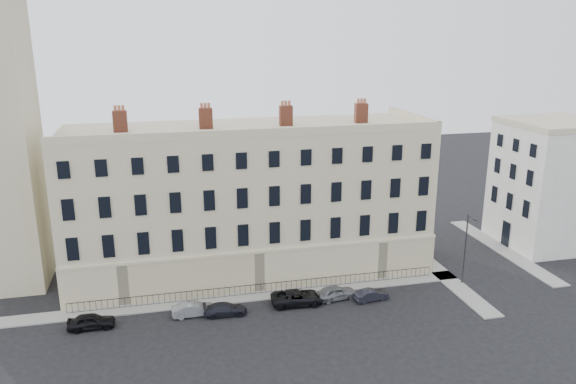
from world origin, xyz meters
name	(u,v)px	position (x,y,z in m)	size (l,w,h in m)	color
ground	(338,314)	(0.00, 0.00, 0.00)	(160.00, 160.00, 0.00)	black
terrace	(248,199)	(-5.97, 11.97, 7.50)	(36.22, 12.22, 17.00)	#C4B892
adjacent_building	(550,186)	(29.00, 11.00, 7.00)	(10.00, 10.00, 14.00)	silver
pavement_terrace	(220,300)	(-10.00, 5.00, 0.06)	(48.00, 2.00, 0.12)	gray
pavement_east_return	(430,264)	(13.00, 8.00, 0.06)	(2.00, 24.00, 0.12)	gray
pavement_adjacent	(502,250)	(23.00, 10.00, 0.06)	(2.00, 20.00, 0.12)	gray
railings	(261,289)	(-6.00, 5.40, 0.55)	(35.00, 0.04, 0.96)	black
car_a	(91,321)	(-21.10, 2.34, 0.66)	(1.56, 3.89, 1.32)	black
car_b	(194,309)	(-12.55, 2.62, 0.62)	(1.30, 3.74, 1.23)	gray
car_c	(225,309)	(-9.81, 2.07, 0.56)	(1.56, 3.85, 1.12)	black
car_d	(298,297)	(-3.11, 2.57, 0.68)	(2.26, 4.90, 1.36)	black
car_e	(336,292)	(0.62, 2.73, 0.68)	(1.60, 3.97, 1.35)	slate
car_f	(371,295)	(3.77, 1.75, 0.54)	(1.15, 3.29, 1.09)	black
streetlamp	(466,246)	(13.90, 2.96, 4.02)	(0.17, 1.57, 7.26)	#313035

